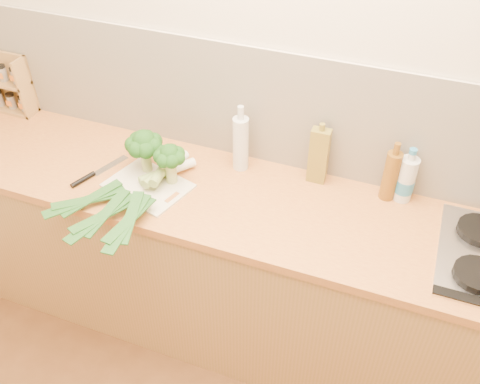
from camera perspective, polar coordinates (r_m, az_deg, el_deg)
name	(u,v)px	position (r m, az deg, el deg)	size (l,w,h in m)	color
room_shell	(281,111)	(2.29, 4.39, 8.58)	(3.50, 3.50, 3.50)	beige
counter	(255,273)	(2.55, 1.60, -8.62)	(3.20, 0.62, 0.90)	#A27643
chopping_board	(148,186)	(2.33, -9.77, 0.67)	(0.34, 0.25, 0.01)	beige
broccoli_left	(144,144)	(2.33, -10.20, 5.03)	(0.16, 0.16, 0.20)	#AAB76B
broccoli_right	(170,157)	(2.25, -7.52, 3.73)	(0.14, 0.14, 0.19)	#AAB76B
leek_front	(139,181)	(2.32, -10.68, 1.12)	(0.45, 0.57, 0.04)	white
leek_mid	(145,185)	(2.27, -10.13, 0.77)	(0.23, 0.67, 0.04)	white
leek_back	(152,185)	(2.23, -9.33, 0.78)	(0.12, 0.67, 0.04)	white
chefs_knife	(90,176)	(2.43, -15.71, 1.65)	(0.13, 0.29, 0.02)	silver
spice_rack	(9,86)	(2.99, -23.43, 10.34)	(0.26, 0.10, 0.31)	tan
oil_tin	(319,155)	(2.28, 8.40, 3.88)	(0.08, 0.05, 0.29)	olive
glass_bottle	(241,143)	(2.33, 0.07, 5.28)	(0.07, 0.07, 0.31)	silver
amber_bottle	(391,175)	(2.26, 15.78, 1.75)	(0.06, 0.06, 0.27)	brown
water_bottle	(406,180)	(2.28, 17.25, 1.20)	(0.08, 0.08, 0.23)	silver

